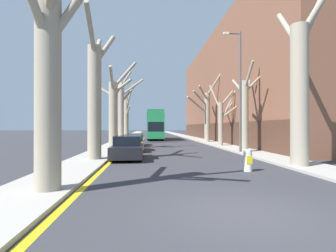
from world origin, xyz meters
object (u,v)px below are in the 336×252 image
at_px(street_tree_left_1, 95,95).
at_px(street_tree_right_0, 300,85).
at_px(parked_car_0, 128,148).
at_px(street_tree_right_2, 222,119).
at_px(street_tree_left_3, 122,110).
at_px(street_tree_right_3, 207,113).
at_px(street_tree_left_2, 114,109).
at_px(parked_car_1, 133,143).
at_px(street_tree_right_1, 245,111).
at_px(street_tree_left_0, 49,69).
at_px(lamp_post, 239,86).
at_px(traffic_bollard, 248,160).
at_px(double_decker_bus, 155,124).
at_px(parked_car_2, 136,140).
at_px(street_tree_left_4, 126,115).

relative_size(street_tree_left_1, street_tree_right_0, 0.90).
bearing_deg(parked_car_0, street_tree_right_2, 47.93).
height_order(street_tree_left_3, street_tree_right_3, street_tree_right_3).
bearing_deg(street_tree_left_2, parked_car_1, -46.65).
relative_size(street_tree_right_1, parked_car_1, 1.54).
bearing_deg(parked_car_1, street_tree_left_0, -97.04).
bearing_deg(parked_car_1, street_tree_right_2, 25.80).
relative_size(street_tree_left_0, lamp_post, 0.83).
xyz_separation_m(street_tree_right_0, parked_car_1, (-8.72, 9.85, -3.41)).
distance_m(parked_car_1, traffic_bollard, 12.08).
bearing_deg(traffic_bollard, parked_car_0, 138.93).
height_order(double_decker_bus, parked_car_0, double_decker_bus).
relative_size(street_tree_left_3, parked_car_2, 2.04).
bearing_deg(double_decker_bus, street_tree_right_2, -66.35).
xyz_separation_m(street_tree_left_1, parked_car_2, (1.88, 12.73, -3.30)).
relative_size(street_tree_right_1, double_decker_bus, 0.64).
bearing_deg(parked_car_2, lamp_post, -47.76).
height_order(parked_car_0, lamp_post, lamp_post).
relative_size(street_tree_left_2, traffic_bollard, 8.02).
xyz_separation_m(street_tree_left_0, double_decker_bus, (4.17, 33.27, -1.24)).
bearing_deg(street_tree_left_2, parked_car_2, 67.90).
relative_size(street_tree_right_2, street_tree_right_3, 0.71).
relative_size(street_tree_left_0, street_tree_right_2, 1.19).
height_order(street_tree_left_1, parked_car_1, street_tree_left_1).
relative_size(street_tree_right_0, double_decker_bus, 0.88).
xyz_separation_m(street_tree_right_0, lamp_post, (-0.49, 7.19, 1.07)).
bearing_deg(parked_car_0, parked_car_2, 90.00).
relative_size(street_tree_left_0, street_tree_right_0, 0.83).
height_order(street_tree_left_3, parked_car_1, street_tree_left_3).
relative_size(street_tree_left_1, street_tree_left_3, 0.97).
relative_size(street_tree_left_3, street_tree_right_3, 0.94).
bearing_deg(parked_car_2, street_tree_left_2, -112.10).
relative_size(street_tree_left_3, parked_car_0, 2.05).
xyz_separation_m(street_tree_left_0, parked_car_0, (1.73, 8.43, -3.08)).
distance_m(street_tree_left_4, parked_car_0, 22.56).
height_order(street_tree_right_1, lamp_post, lamp_post).
height_order(street_tree_left_2, double_decker_bus, street_tree_left_2).
bearing_deg(street_tree_left_1, parked_car_1, 73.42).
distance_m(parked_car_0, parked_car_1, 5.60).
distance_m(street_tree_right_0, parked_car_1, 13.59).
height_order(street_tree_left_1, street_tree_right_0, street_tree_right_0).
bearing_deg(street_tree_left_3, street_tree_right_3, 9.09).
relative_size(street_tree_left_1, street_tree_left_4, 1.02).
distance_m(street_tree_left_1, street_tree_left_4, 23.00).
bearing_deg(lamp_post, traffic_bollard, -107.23).
xyz_separation_m(street_tree_left_1, parked_car_1, (1.88, 6.33, -3.27)).
relative_size(street_tree_left_1, parked_car_1, 1.88).
bearing_deg(street_tree_left_2, double_decker_bus, 76.18).
distance_m(double_decker_bus, parked_car_2, 13.20).
xyz_separation_m(street_tree_left_4, traffic_bollard, (7.66, -27.29, -3.24)).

